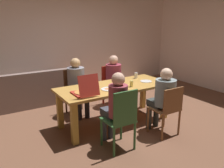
{
  "coord_description": "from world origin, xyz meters",
  "views": [
    {
      "loc": [
        -2.2,
        -3.46,
        1.94
      ],
      "look_at": [
        0.0,
        0.1,
        0.76
      ],
      "focal_mm": 36.66,
      "sensor_mm": 36.0,
      "label": 1
    }
  ],
  "objects_px": {
    "dining_table": "(115,91)",
    "person_2": "(77,82)",
    "drinking_glass_3": "(116,81)",
    "chair_0": "(168,108)",
    "drinking_glass_1": "(131,84)",
    "person_1": "(116,104)",
    "drinking_glass_0": "(117,84)",
    "chair_1": "(122,117)",
    "chair_2": "(75,89)",
    "plate_1": "(108,89)",
    "plate_0": "(146,81)",
    "person_0": "(163,95)",
    "pizza_box_0": "(85,91)",
    "chair_3": "(112,85)",
    "drinking_glass_2": "(136,75)",
    "person_3": "(115,76)",
    "couch": "(26,93)"
  },
  "relations": [
    {
      "from": "chair_2",
      "to": "pizza_box_0",
      "type": "xyz_separation_m",
      "value": [
        -0.26,
        -1.06,
        0.27
      ]
    },
    {
      "from": "chair_0",
      "to": "drinking_glass_3",
      "type": "bearing_deg",
      "value": 112.66
    },
    {
      "from": "chair_3",
      "to": "person_3",
      "type": "height_order",
      "value": "person_3"
    },
    {
      "from": "dining_table",
      "to": "chair_3",
      "type": "distance_m",
      "value": 1.04
    },
    {
      "from": "dining_table",
      "to": "chair_2",
      "type": "xyz_separation_m",
      "value": [
        -0.44,
        0.88,
        -0.11
      ]
    },
    {
      "from": "chair_1",
      "to": "drinking_glass_2",
      "type": "xyz_separation_m",
      "value": [
        1.13,
        1.14,
        0.26
      ]
    },
    {
      "from": "chair_0",
      "to": "drinking_glass_1",
      "type": "xyz_separation_m",
      "value": [
        -0.26,
        0.7,
        0.29
      ]
    },
    {
      "from": "dining_table",
      "to": "person_2",
      "type": "relative_size",
      "value": 1.8
    },
    {
      "from": "person_3",
      "to": "couch",
      "type": "height_order",
      "value": "person_3"
    },
    {
      "from": "person_1",
      "to": "pizza_box_0",
      "type": "xyz_separation_m",
      "value": [
        -0.26,
        0.54,
        0.1
      ]
    },
    {
      "from": "chair_0",
      "to": "plate_0",
      "type": "bearing_deg",
      "value": 76.13
    },
    {
      "from": "chair_0",
      "to": "drinking_glass_1",
      "type": "bearing_deg",
      "value": 110.34
    },
    {
      "from": "plate_1",
      "to": "drinking_glass_1",
      "type": "relative_size",
      "value": 2.33
    },
    {
      "from": "chair_1",
      "to": "person_3",
      "type": "distance_m",
      "value": 1.91
    },
    {
      "from": "drinking_glass_1",
      "to": "drinking_glass_2",
      "type": "bearing_deg",
      "value": 45.05
    },
    {
      "from": "chair_0",
      "to": "drinking_glass_2",
      "type": "distance_m",
      "value": 1.21
    },
    {
      "from": "person_3",
      "to": "couch",
      "type": "relative_size",
      "value": 0.63
    },
    {
      "from": "plate_0",
      "to": "plate_1",
      "type": "distance_m",
      "value": 0.92
    },
    {
      "from": "chair_2",
      "to": "drinking_glass_0",
      "type": "distance_m",
      "value": 1.09
    },
    {
      "from": "drinking_glass_2",
      "to": "person_2",
      "type": "bearing_deg",
      "value": 156.77
    },
    {
      "from": "person_1",
      "to": "chair_1",
      "type": "bearing_deg",
      "value": -90.0
    },
    {
      "from": "chair_1",
      "to": "drinking_glass_2",
      "type": "distance_m",
      "value": 1.62
    },
    {
      "from": "chair_1",
      "to": "drinking_glass_0",
      "type": "relative_size",
      "value": 9.49
    },
    {
      "from": "chair_2",
      "to": "plate_0",
      "type": "xyz_separation_m",
      "value": [
        1.14,
        -0.95,
        0.23
      ]
    },
    {
      "from": "chair_1",
      "to": "chair_0",
      "type": "bearing_deg",
      "value": -1.2
    },
    {
      "from": "dining_table",
      "to": "person_1",
      "type": "bearing_deg",
      "value": -121.66
    },
    {
      "from": "drinking_glass_1",
      "to": "drinking_glass_2",
      "type": "xyz_separation_m",
      "value": [
        0.46,
        0.46,
        0.0
      ]
    },
    {
      "from": "drinking_glass_0",
      "to": "person_3",
      "type": "bearing_deg",
      "value": 60.65
    },
    {
      "from": "person_1",
      "to": "dining_table",
      "type": "bearing_deg",
      "value": 58.34
    },
    {
      "from": "person_1",
      "to": "drinking_glass_0",
      "type": "relative_size",
      "value": 11.73
    },
    {
      "from": "drinking_glass_0",
      "to": "couch",
      "type": "height_order",
      "value": "drinking_glass_0"
    },
    {
      "from": "dining_table",
      "to": "drinking_glass_2",
      "type": "distance_m",
      "value": 0.75
    },
    {
      "from": "chair_3",
      "to": "pizza_box_0",
      "type": "distance_m",
      "value": 1.64
    },
    {
      "from": "chair_2",
      "to": "plate_1",
      "type": "height_order",
      "value": "chair_2"
    },
    {
      "from": "chair_1",
      "to": "chair_3",
      "type": "bearing_deg",
      "value": 62.58
    },
    {
      "from": "pizza_box_0",
      "to": "drinking_glass_3",
      "type": "height_order",
      "value": "pizza_box_0"
    },
    {
      "from": "drinking_glass_1",
      "to": "pizza_box_0",
      "type": "bearing_deg",
      "value": 177.97
    },
    {
      "from": "chair_2",
      "to": "person_2",
      "type": "relative_size",
      "value": 0.79
    },
    {
      "from": "chair_1",
      "to": "person_0",
      "type": "bearing_deg",
      "value": 7.2
    },
    {
      "from": "drinking_glass_2",
      "to": "pizza_box_0",
      "type": "bearing_deg",
      "value": -162.96
    },
    {
      "from": "chair_2",
      "to": "plate_0",
      "type": "height_order",
      "value": "chair_2"
    },
    {
      "from": "drinking_glass_2",
      "to": "plate_0",
      "type": "bearing_deg",
      "value": -88.96
    },
    {
      "from": "person_0",
      "to": "plate_0",
      "type": "xyz_separation_m",
      "value": [
        0.21,
        0.7,
        0.05
      ]
    },
    {
      "from": "chair_1",
      "to": "pizza_box_0",
      "type": "height_order",
      "value": "pizza_box_0"
    },
    {
      "from": "person_0",
      "to": "person_3",
      "type": "distance_m",
      "value": 1.55
    },
    {
      "from": "chair_0",
      "to": "drinking_glass_2",
      "type": "xyz_separation_m",
      "value": [
        0.2,
        1.16,
        0.3
      ]
    },
    {
      "from": "pizza_box_0",
      "to": "plate_0",
      "type": "bearing_deg",
      "value": 4.2
    },
    {
      "from": "drinking_glass_3",
      "to": "chair_0",
      "type": "bearing_deg",
      "value": -67.34
    },
    {
      "from": "chair_0",
      "to": "drinking_glass_3",
      "type": "xyz_separation_m",
      "value": [
        -0.41,
        0.99,
        0.3
      ]
    },
    {
      "from": "person_0",
      "to": "drinking_glass_3",
      "type": "relative_size",
      "value": 9.25
    }
  ]
}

